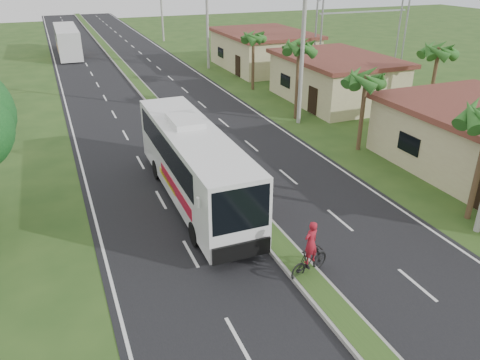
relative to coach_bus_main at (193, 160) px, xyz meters
name	(u,v)px	position (x,y,z in m)	size (l,w,h in m)	color
ground	(334,310)	(1.95, -9.41, -2.12)	(180.00, 180.00, 0.00)	#28481A
road_asphalt	(176,129)	(1.95, 10.59, -2.11)	(14.00, 160.00, 0.02)	black
median_strip	(176,128)	(1.95, 10.59, -2.02)	(1.20, 160.00, 0.18)	gray
lane_edge_left	(75,142)	(-4.75, 10.59, -2.12)	(0.12, 160.00, 0.01)	silver
lane_edge_right	(264,118)	(8.65, 10.59, -2.12)	(0.12, 160.00, 0.01)	silver
shop_mid	(335,78)	(15.95, 12.59, -0.26)	(7.60, 10.60, 3.67)	tan
shop_far	(263,50)	(15.95, 26.59, -0.19)	(8.60, 11.60, 3.82)	tan
palm_verge_b	(366,79)	(11.35, 2.59, 2.24)	(2.40, 2.40, 5.05)	#473321
palm_verge_c	(299,47)	(10.75, 9.59, 3.00)	(2.40, 2.40, 5.85)	#473321
palm_verge_d	(253,37)	(11.25, 18.59, 2.43)	(2.40, 2.40, 5.25)	#473321
palm_behind_shop	(439,51)	(19.45, 5.59, 2.81)	(2.40, 2.40, 5.65)	#473321
utility_pole_b	(303,33)	(10.42, 8.59, 4.14)	(3.20, 0.28, 12.00)	gray
utility_pole_c	(207,13)	(10.45, 28.59, 3.55)	(1.60, 0.28, 11.00)	gray
utility_pole_d	(161,1)	(10.45, 48.59, 3.30)	(1.60, 0.28, 10.50)	gray
billboard_lattice	(365,3)	(23.95, 20.59, 4.70)	(10.18, 1.18, 12.07)	gray
coach_bus_main	(193,160)	(0.00, 0.00, 0.00)	(2.60, 11.94, 3.85)	white
coach_bus_far	(67,39)	(-2.88, 42.27, -0.24)	(2.61, 11.42, 3.32)	silver
motorcyclist	(310,256)	(2.15, -7.34, -1.32)	(1.94, 1.04, 2.25)	black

